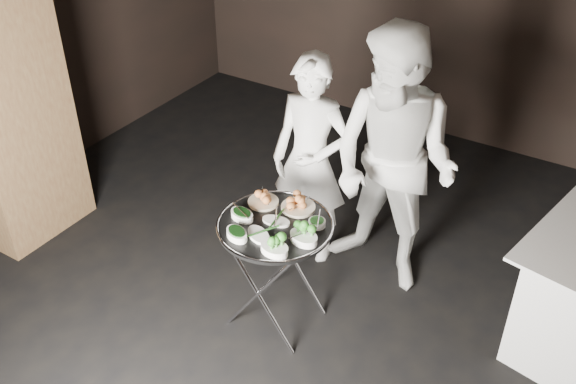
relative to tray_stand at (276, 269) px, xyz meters
The scene contains 15 objects.
floor 0.67m from the tray_stand, 65.21° to the right, with size 6.00×7.00×0.05m, color black.
tray_stand is the anchor object (origin of this frame).
serving_tray 0.35m from the tray_stand, 116.57° to the left, with size 0.72×0.72×0.04m.
potato_plate_a 0.46m from the tray_stand, 141.42° to the left, with size 0.20×0.20×0.07m.
potato_plate_b 0.45m from the tray_stand, 80.45° to the left, with size 0.22×0.22×0.08m.
greens_bowl 0.46m from the tray_stand, 28.20° to the left, with size 0.11×0.11×0.06m.
asparagus_plate_a 0.38m from the tray_stand, 100.82° to the left, with size 0.19×0.12×0.04m.
asparagus_plate_b 0.41m from the tray_stand, 96.85° to the right, with size 0.22×0.19×0.04m.
spinach_bowl_a 0.45m from the tray_stand, 164.85° to the right, with size 0.18×0.14×0.07m.
spinach_bowl_b 0.47m from the tray_stand, 118.32° to the right, with size 0.19×0.16×0.07m.
broccoli_bowl_a 0.46m from the tray_stand, 11.99° to the right, with size 0.21×0.17×0.08m.
broccoli_bowl_b 0.47m from the tray_stand, 57.85° to the right, with size 0.20×0.15×0.07m.
serving_utensils 0.42m from the tray_stand, 76.29° to the left, with size 0.58×0.44×0.01m.
waiter_left 0.85m from the tray_stand, 103.85° to the left, with size 0.58×0.38×1.59m, color silver.
waiter_right 1.03m from the tray_stand, 62.52° to the left, with size 0.92×0.71×1.88m, color silver.
Camera 1 is at (1.51, -2.17, 3.17)m, focal length 40.00 mm.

